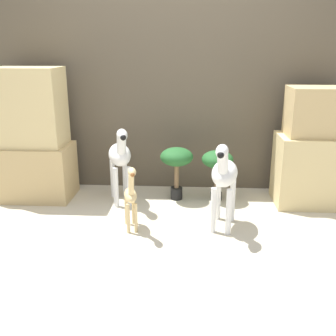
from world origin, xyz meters
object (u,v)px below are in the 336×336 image
zebra_left (120,157)px  potted_palm_back (177,160)px  potted_palm_front (217,162)px  zebra_right (224,176)px  giraffe_figurine (131,194)px

zebra_left → potted_palm_back: size_ratio=1.46×
potted_palm_front → potted_palm_back: 0.40m
zebra_right → giraffe_figurine: bearing=-173.3°
potted_palm_back → zebra_right: bearing=-57.1°
zebra_left → potted_palm_back: (0.53, 0.12, -0.06)m
zebra_left → potted_palm_front: (0.93, 0.11, -0.07)m
giraffe_figurine → potted_palm_front: bearing=44.1°
giraffe_figurine → potted_palm_front: (0.74, 0.72, 0.08)m
zebra_right → potted_palm_front: zebra_right is taller
potted_palm_front → zebra_right: bearing=-88.7°
potted_palm_front → potted_palm_back: size_ratio=0.96×
giraffe_figurine → potted_palm_back: size_ratio=1.11×
zebra_left → potted_palm_front: zebra_left is taller
zebra_left → giraffe_figurine: 0.65m
zebra_right → zebra_left: bearing=151.3°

